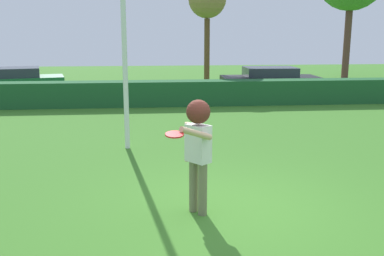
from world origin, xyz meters
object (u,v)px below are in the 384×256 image
Objects in this scene: parked_car_green at (13,81)px; parked_car_black at (270,80)px; frisbee at (175,134)px; maple_tree at (207,1)px; person at (198,141)px.

parked_car_green and parked_car_black have the same top height.
frisbee is 16.75m from maple_tree.
person reaches higher than frisbee.
parked_car_black is 0.80× the size of maple_tree.
person is 6.90× the size of frisbee.
person reaches higher than parked_car_black.
person is 0.43× the size of parked_car_black.
parked_car_black is (4.53, 12.51, -0.49)m from person.
parked_car_black is at bearing 69.43° from frisbee.
parked_car_black is at bearing -4.00° from parked_car_green.
parked_car_green is 0.85× the size of maple_tree.
frisbee reaches higher than parked_car_black.
parked_car_black is (11.15, -0.78, 0.00)m from parked_car_green.
parked_car_green is at bearing 116.50° from person.
maple_tree reaches higher than parked_car_black.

